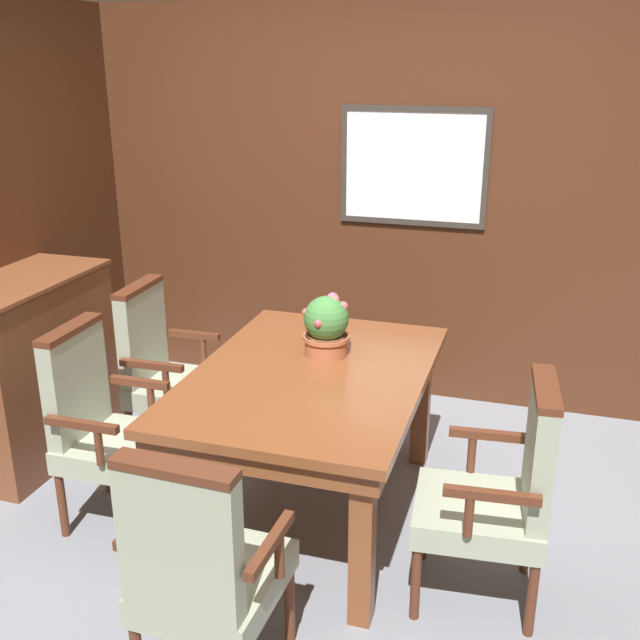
{
  "coord_description": "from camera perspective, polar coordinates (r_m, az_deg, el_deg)",
  "views": [
    {
      "loc": [
        0.98,
        -2.71,
        2.14
      ],
      "look_at": [
        -0.0,
        0.45,
        0.96
      ],
      "focal_mm": 42.0,
      "sensor_mm": 36.0,
      "label": 1
    }
  ],
  "objects": [
    {
      "name": "chair_left_far",
      "position": [
        4.21,
        -11.65,
        -3.61
      ],
      "size": [
        0.52,
        0.51,
        0.98
      ],
      "rotation": [
        0.0,
        0.0,
        1.59
      ],
      "color": "#562B19",
      "rests_on": "ground_plane"
    },
    {
      "name": "chair_right_near",
      "position": [
        3.12,
        13.61,
        -12.5
      ],
      "size": [
        0.55,
        0.53,
        0.98
      ],
      "rotation": [
        0.0,
        0.0,
        -1.48
      ],
      "color": "#562B19",
      "rests_on": "ground_plane"
    },
    {
      "name": "ground_plane",
      "position": [
        3.59,
        -2.2,
        -16.95
      ],
      "size": [
        14.0,
        14.0,
        0.0
      ],
      "primitive_type": "plane",
      "color": "gray"
    },
    {
      "name": "wall_back",
      "position": [
        4.76,
        5.08,
        8.49
      ],
      "size": [
        7.2,
        0.08,
        2.45
      ],
      "color": "#4C2816",
      "rests_on": "ground_plane"
    },
    {
      "name": "potted_plant",
      "position": [
        3.6,
        0.49,
        -0.48
      ],
      "size": [
        0.23,
        0.23,
        0.3
      ],
      "color": "#B2603D",
      "rests_on": "dining_table"
    },
    {
      "name": "dining_table",
      "position": [
        3.5,
        -0.73,
        -5.44
      ],
      "size": [
        1.05,
        1.51,
        0.76
      ],
      "color": "brown",
      "rests_on": "ground_plane"
    },
    {
      "name": "sideboard_cabinet",
      "position": [
        4.42,
        -21.21,
        -3.45
      ],
      "size": [
        0.5,
        1.02,
        1.02
      ],
      "color": "brown",
      "rests_on": "ground_plane"
    },
    {
      "name": "chair_left_near",
      "position": [
        3.67,
        -16.11,
        -7.59
      ],
      "size": [
        0.51,
        0.51,
        0.98
      ],
      "rotation": [
        0.0,
        0.0,
        1.58
      ],
      "color": "#562B19",
      "rests_on": "ground_plane"
    },
    {
      "name": "chair_head_near",
      "position": [
        2.68,
        -8.97,
        -18.13
      ],
      "size": [
        0.51,
        0.52,
        0.98
      ],
      "rotation": [
        0.0,
        0.0,
        3.11
      ],
      "color": "#562B19",
      "rests_on": "ground_plane"
    }
  ]
}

